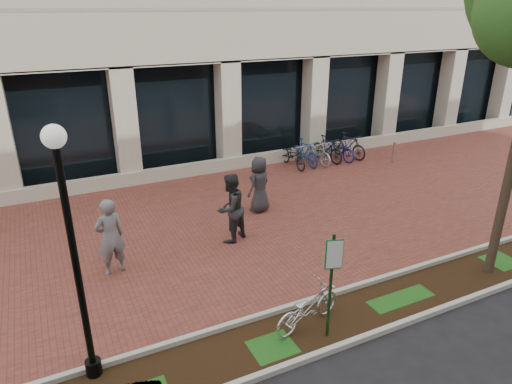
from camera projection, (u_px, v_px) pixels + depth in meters
name	position (u px, v px, depth m)	size (l,w,h in m)	color
ground	(231.00, 223.00, 13.87)	(120.00, 120.00, 0.00)	black
brick_plaza	(231.00, 222.00, 13.87)	(40.00, 9.00, 0.01)	brown
planting_strip	(330.00, 322.00, 9.50)	(40.00, 1.50, 0.01)	black
curb_plaza_side	(311.00, 300.00, 10.10)	(40.00, 0.12, 0.12)	#ABACA2
curb_street_side	(353.00, 342.00, 8.86)	(40.00, 0.12, 0.12)	#ABACA2
parking_sign	(332.00, 273.00, 8.55)	(0.34, 0.07, 2.28)	#163D19
lamppost	(73.00, 248.00, 7.19)	(0.36, 0.36, 4.56)	black
locked_bicycle	(308.00, 307.00, 9.24)	(0.60, 1.71, 0.90)	silver
pedestrian_left	(110.00, 237.00, 10.92)	(0.71, 0.47, 1.96)	slate
pedestrian_mid	(230.00, 208.00, 12.46)	(0.96, 0.75, 1.97)	#26262B
pedestrian_right	(259.00, 184.00, 14.35)	(0.88, 0.57, 1.81)	#27272C
bollard	(394.00, 152.00, 18.97)	(0.12, 0.12, 0.97)	#B2B1B6
bike_rack_cluster	(321.00, 150.00, 19.05)	(3.56, 1.96, 1.09)	black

